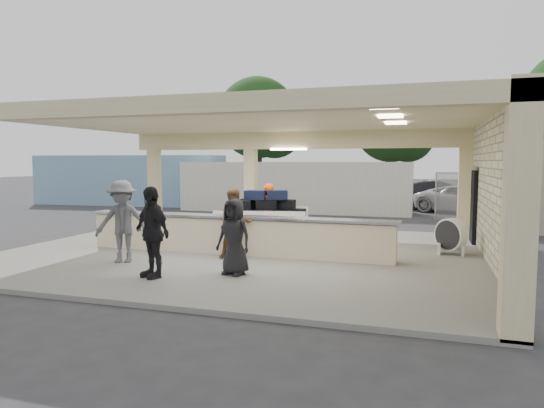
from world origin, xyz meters
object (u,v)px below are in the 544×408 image
(passenger_a, at_px, (235,224))
(drum_fan, at_px, (451,235))
(baggage_counter, at_px, (235,235))
(car_white_a, at_px, (466,199))
(car_dark, at_px, (441,195))
(passenger_c, at_px, (122,221))
(luggage_cart, at_px, (262,214))
(baggage_handler, at_px, (268,212))
(container_blue, at_px, (130,180))
(passenger_d, at_px, (234,237))
(passenger_b, at_px, (152,232))
(container_white, at_px, (294,187))

(passenger_a, bearing_deg, drum_fan, -8.49)
(baggage_counter, xyz_separation_m, car_white_a, (6.46, 13.31, 0.07))
(baggage_counter, distance_m, car_white_a, 14.80)
(baggage_counter, xyz_separation_m, car_dark, (5.36, 14.93, 0.15))
(passenger_c, bearing_deg, drum_fan, 5.22)
(luggage_cart, xyz_separation_m, passenger_c, (-2.15, -3.74, 0.15))
(baggage_handler, distance_m, container_blue, 15.74)
(drum_fan, distance_m, passenger_c, 8.08)
(car_dark, bearing_deg, luggage_cart, 155.48)
(luggage_cart, relative_size, passenger_d, 1.79)
(drum_fan, xyz_separation_m, baggage_handler, (-5.07, 0.57, 0.36))
(container_blue, bearing_deg, drum_fan, -37.70)
(passenger_d, bearing_deg, baggage_handler, 110.56)
(passenger_a, xyz_separation_m, car_dark, (5.15, 15.43, -0.21))
(baggage_handler, xyz_separation_m, passenger_b, (-0.84, -4.98, 0.07))
(drum_fan, bearing_deg, car_dark, 131.48)
(passenger_c, xyz_separation_m, container_white, (0.54, 13.32, 0.16))
(car_white_a, relative_size, car_dark, 1.04)
(baggage_counter, distance_m, passenger_a, 0.65)
(luggage_cart, bearing_deg, baggage_handler, 36.80)
(passenger_b, relative_size, passenger_d, 1.17)
(car_white_a, distance_m, container_white, 8.24)
(baggage_handler, height_order, car_white_a, baggage_handler)
(baggage_handler, relative_size, car_white_a, 0.37)
(passenger_a, distance_m, passenger_c, 2.64)
(car_dark, relative_size, container_blue, 0.41)
(luggage_cart, bearing_deg, container_blue, 126.77)
(passenger_b, height_order, container_blue, container_blue)
(passenger_a, bearing_deg, car_dark, 40.88)
(baggage_counter, xyz_separation_m, drum_fan, (5.25, 1.55, 0.01))
(passenger_d, bearing_deg, car_white_a, 81.65)
(passenger_d, height_order, car_dark, passenger_d)
(drum_fan, relative_size, container_white, 0.08)
(passenger_a, relative_size, container_blue, 0.16)
(baggage_counter, distance_m, car_dark, 15.86)
(luggage_cart, relative_size, car_white_a, 0.62)
(luggage_cart, relative_size, container_blue, 0.26)
(passenger_a, xyz_separation_m, container_blue, (-11.79, 13.08, 0.45))
(drum_fan, relative_size, passenger_c, 0.48)
(container_white, bearing_deg, container_blue, 173.79)
(drum_fan, height_order, passenger_a, passenger_a)
(passenger_a, height_order, car_white_a, passenger_a)
(car_white_a, distance_m, container_blue, 18.08)
(baggage_counter, bearing_deg, passenger_b, -103.12)
(baggage_handler, height_order, container_blue, container_blue)
(car_white_a, bearing_deg, passenger_b, 178.68)
(passenger_c, relative_size, car_dark, 0.43)
(baggage_handler, bearing_deg, passenger_a, 30.35)
(baggage_handler, relative_size, container_blue, 0.16)
(baggage_counter, bearing_deg, baggage_handler, 85.32)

